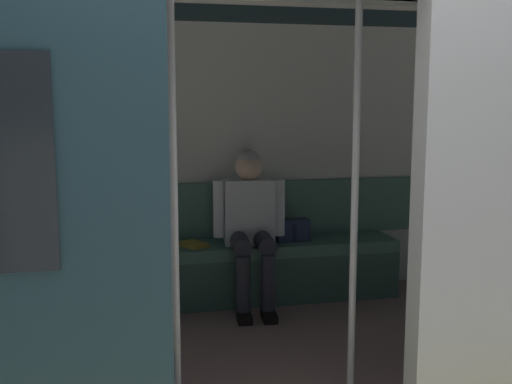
{
  "coord_description": "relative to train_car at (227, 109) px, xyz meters",
  "views": [
    {
      "loc": [
        0.68,
        2.28,
        1.55
      ],
      "look_at": [
        -0.11,
        -1.24,
        1.02
      ],
      "focal_mm": 42.69,
      "sensor_mm": 36.0,
      "label": 1
    }
  ],
  "objects": [
    {
      "name": "grab_pole_far",
      "position": [
        -0.52,
        0.69,
        -0.44
      ],
      "size": [
        0.04,
        0.04,
        2.14
      ],
      "primitive_type": "cylinder",
      "color": "silver",
      "rests_on": "ground_plane"
    },
    {
      "name": "bench_seat",
      "position": [
        -0.07,
        -1.01,
        -1.15
      ],
      "size": [
        2.91,
        0.44,
        0.47
      ],
      "color": "#4C7566",
      "rests_on": "ground_plane"
    },
    {
      "name": "book",
      "position": [
        0.09,
        -1.03,
        -1.03
      ],
      "size": [
        0.24,
        0.27,
        0.03
      ],
      "primitive_type": "cube",
      "rotation": [
        0.0,
        0.0,
        0.5
      ],
      "color": "gold",
      "rests_on": "bench_seat"
    },
    {
      "name": "grab_pole_door",
      "position": [
        0.38,
        0.72,
        -0.44
      ],
      "size": [
        0.04,
        0.04,
        2.14
      ],
      "primitive_type": "cylinder",
      "color": "silver",
      "rests_on": "ground_plane"
    },
    {
      "name": "train_car",
      "position": [
        0.0,
        0.0,
        0.0
      ],
      "size": [
        6.4,
        2.72,
        2.28
      ],
      "color": "silver",
      "rests_on": "ground_plane"
    },
    {
      "name": "handbag",
      "position": [
        -0.7,
        -1.05,
        -0.96
      ],
      "size": [
        0.26,
        0.15,
        0.17
      ],
      "color": "#262D4C",
      "rests_on": "bench_seat"
    },
    {
      "name": "person_seated",
      "position": [
        -0.34,
        -0.96,
        -0.83
      ],
      "size": [
        0.55,
        0.7,
        1.19
      ],
      "color": "silver",
      "rests_on": "ground_plane"
    }
  ]
}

